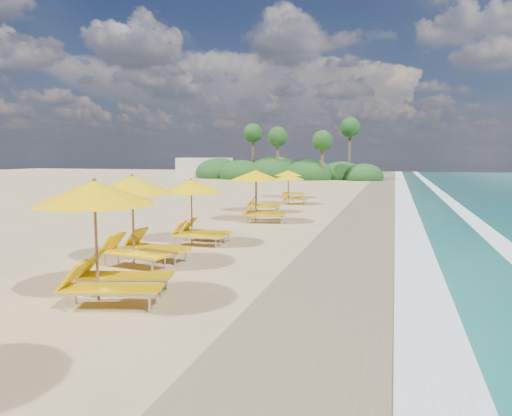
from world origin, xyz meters
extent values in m
plane|color=tan|center=(0.00, 0.00, 0.00)|extent=(160.00, 160.00, 0.00)
cube|color=olive|center=(4.00, 0.00, 0.01)|extent=(4.00, 160.00, 0.01)
cube|color=white|center=(5.50, 0.00, 0.03)|extent=(1.20, 160.00, 0.01)
cylinder|color=olive|center=(-1.22, -7.89, 1.27)|extent=(0.06, 0.06, 2.54)
cone|color=#F8C105|center=(-1.22, -7.89, 2.32)|extent=(3.19, 3.19, 0.51)
sphere|color=olive|center=(-1.22, -7.89, 2.61)|extent=(0.09, 0.09, 0.09)
cylinder|color=olive|center=(-2.36, -4.51, 1.24)|extent=(0.06, 0.06, 2.49)
cone|color=#F8C105|center=(-2.36, -4.51, 2.27)|extent=(2.95, 2.95, 0.50)
sphere|color=olive|center=(-2.36, -4.51, 2.55)|extent=(0.09, 0.09, 0.09)
cylinder|color=olive|center=(-2.03, -1.17, 1.11)|extent=(0.06, 0.06, 2.22)
cone|color=#F8C105|center=(-2.03, -1.17, 2.03)|extent=(2.32, 2.32, 0.45)
sphere|color=olive|center=(-2.03, -1.17, 2.28)|extent=(0.08, 0.08, 0.08)
cylinder|color=olive|center=(-1.43, 4.78, 1.20)|extent=(0.06, 0.06, 2.40)
cone|color=#F8C105|center=(-1.43, 4.78, 2.19)|extent=(2.93, 2.93, 0.48)
sphere|color=olive|center=(-1.43, 4.78, 2.46)|extent=(0.09, 0.09, 0.09)
cylinder|color=olive|center=(-2.46, 8.50, 1.12)|extent=(0.06, 0.06, 2.23)
cone|color=#F8C105|center=(-2.46, 8.50, 2.04)|extent=(2.64, 2.64, 0.45)
sphere|color=olive|center=(-2.46, 8.50, 2.29)|extent=(0.08, 0.08, 0.08)
cylinder|color=olive|center=(-1.68, 13.16, 0.97)|extent=(0.05, 0.05, 1.94)
cone|color=#F8C105|center=(-1.68, 13.16, 1.78)|extent=(2.48, 2.48, 0.39)
sphere|color=olive|center=(-1.68, 13.16, 1.99)|extent=(0.07, 0.07, 0.07)
cylinder|color=olive|center=(-2.76, 17.79, 1.00)|extent=(0.05, 0.05, 2.00)
cone|color=#F8C105|center=(-2.76, 17.79, 1.83)|extent=(2.43, 2.43, 0.40)
sphere|color=olive|center=(-2.76, 17.79, 2.05)|extent=(0.07, 0.07, 0.07)
ellipsoid|color=#163D14|center=(-6.00, 45.00, 0.62)|extent=(6.40, 6.40, 4.16)
ellipsoid|color=#163D14|center=(-11.00, 46.00, 0.70)|extent=(7.20, 7.20, 4.68)
ellipsoid|color=#163D14|center=(-15.00, 44.00, 0.58)|extent=(6.00, 6.00, 3.90)
ellipsoid|color=#163D14|center=(-2.00, 47.00, 0.55)|extent=(5.60, 5.60, 3.64)
ellipsoid|color=#163D14|center=(-19.00, 46.00, 0.64)|extent=(6.60, 6.60, 4.29)
ellipsoid|color=#163D14|center=(1.00, 45.00, 0.49)|extent=(5.00, 5.00, 3.25)
cylinder|color=brown|center=(-4.00, 43.00, 2.50)|extent=(0.36, 0.36, 5.00)
sphere|color=#163D14|center=(-4.00, 43.00, 5.00)|extent=(2.60, 2.60, 2.60)
cylinder|color=brown|center=(-10.00, 44.00, 2.80)|extent=(0.36, 0.36, 5.60)
sphere|color=#163D14|center=(-10.00, 44.00, 5.60)|extent=(2.60, 2.60, 2.60)
cylinder|color=brown|center=(-14.00, 46.00, 3.10)|extent=(0.36, 0.36, 6.20)
sphere|color=#163D14|center=(-14.00, 46.00, 6.20)|extent=(2.60, 2.60, 2.60)
cylinder|color=brown|center=(-1.00, 47.00, 3.40)|extent=(0.36, 0.36, 6.80)
sphere|color=#163D14|center=(-1.00, 47.00, 6.80)|extent=(2.60, 2.60, 2.60)
cube|color=beige|center=(-22.00, 48.00, 1.40)|extent=(7.00, 5.00, 2.80)
camera|label=1|loc=(4.83, -16.40, 3.10)|focal=33.09mm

